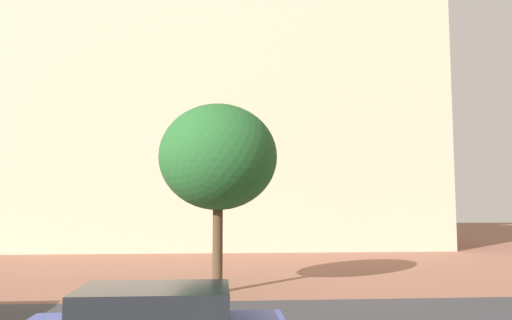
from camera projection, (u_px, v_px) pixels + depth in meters
name	position (u px, v px, depth m)	size (l,w,h in m)	color
ground_plane	(257.00, 315.00, 12.01)	(120.00, 120.00, 0.00)	#93604C
landmark_building	(209.00, 89.00, 33.25)	(29.20, 10.56, 37.47)	beige
tree_curb_far	(218.00, 157.00, 15.50)	(3.72, 3.72, 5.87)	#4C3823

